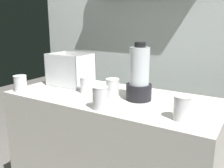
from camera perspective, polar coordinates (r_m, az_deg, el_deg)
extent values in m
cube|color=beige|center=(1.82, 0.00, -16.37)|extent=(1.40, 0.64, 0.90)
cube|color=silver|center=(2.27, 10.38, 10.67)|extent=(2.60, 0.04, 2.50)
cube|color=white|center=(1.97, -9.40, -0.02)|extent=(0.31, 0.24, 0.01)
cube|color=white|center=(1.86, -11.86, 2.79)|extent=(0.31, 0.01, 0.24)
cube|color=white|center=(2.03, -7.41, 3.90)|extent=(0.31, 0.01, 0.24)
cube|color=white|center=(2.04, -12.74, 3.74)|extent=(0.01, 0.24, 0.24)
cube|color=white|center=(1.85, -6.01, 2.96)|extent=(0.01, 0.24, 0.24)
cone|color=orange|center=(1.94, -8.51, 0.49)|extent=(0.17, 0.11, 0.03)
cone|color=orange|center=(2.00, -9.35, 0.70)|extent=(0.08, 0.15, 0.03)
cone|color=orange|center=(1.98, -9.28, 0.53)|extent=(0.11, 0.14, 0.02)
cone|color=orange|center=(1.96, -8.81, 0.50)|extent=(0.06, 0.17, 0.02)
cone|color=orange|center=(1.95, -10.10, 1.49)|extent=(0.07, 0.17, 0.03)
cone|color=orange|center=(1.92, -8.64, 1.33)|extent=(0.09, 0.18, 0.03)
cone|color=orange|center=(1.98, -10.96, 1.64)|extent=(0.06, 0.17, 0.03)
cone|color=orange|center=(1.93, -8.43, 1.49)|extent=(0.10, 0.19, 0.03)
cone|color=orange|center=(1.95, -9.78, 1.90)|extent=(0.19, 0.07, 0.02)
cone|color=orange|center=(1.94, -9.50, 2.56)|extent=(0.15, 0.15, 0.04)
cylinder|color=black|center=(1.56, 6.16, -1.82)|extent=(0.16, 0.16, 0.10)
cylinder|color=silver|center=(1.52, 6.32, 4.13)|extent=(0.12, 0.12, 0.23)
cylinder|color=red|center=(1.54, 6.23, 0.69)|extent=(0.11, 0.11, 0.04)
cylinder|color=black|center=(1.51, 6.45, 8.98)|extent=(0.07, 0.07, 0.03)
cylinder|color=white|center=(1.86, -20.32, 0.06)|extent=(0.09, 0.09, 0.11)
cylinder|color=yellow|center=(1.86, -20.28, -0.42)|extent=(0.08, 0.08, 0.07)
cylinder|color=white|center=(1.85, -20.47, 1.73)|extent=(0.09, 0.09, 0.01)
cylinder|color=white|center=(1.71, -5.91, -0.31)|extent=(0.08, 0.08, 0.11)
cylinder|color=orange|center=(1.71, -5.90, -0.64)|extent=(0.08, 0.08, 0.09)
cylinder|color=white|center=(1.70, -5.96, 1.52)|extent=(0.09, 0.09, 0.01)
cylinder|color=white|center=(1.60, 0.14, -1.03)|extent=(0.08, 0.08, 0.12)
cylinder|color=yellow|center=(1.60, 0.14, -1.62)|extent=(0.08, 0.08, 0.08)
cylinder|color=white|center=(1.58, 0.14, 1.11)|extent=(0.09, 0.09, 0.01)
cylinder|color=white|center=(1.38, -2.73, -3.31)|extent=(0.09, 0.09, 0.12)
cylinder|color=yellow|center=(1.39, -2.73, -4.00)|extent=(0.08, 0.08, 0.09)
cylinder|color=white|center=(1.36, -2.77, -0.70)|extent=(0.09, 0.09, 0.01)
cylinder|color=white|center=(1.28, 15.74, -5.45)|extent=(0.08, 0.08, 0.12)
cylinder|color=maroon|center=(1.28, 15.69, -6.11)|extent=(0.08, 0.08, 0.09)
cylinder|color=white|center=(1.26, 15.92, -2.78)|extent=(0.09, 0.09, 0.01)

